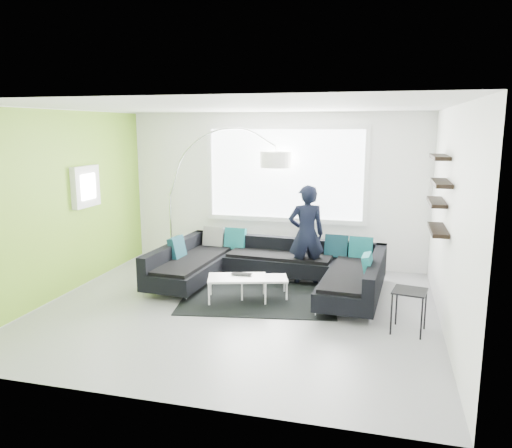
{
  "coord_description": "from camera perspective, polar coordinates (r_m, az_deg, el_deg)",
  "views": [
    {
      "loc": [
        1.96,
        -6.41,
        2.54
      ],
      "look_at": [
        0.06,
        0.9,
        1.07
      ],
      "focal_mm": 35.0,
      "sensor_mm": 36.0,
      "label": 1
    }
  ],
  "objects": [
    {
      "name": "ground",
      "position": [
        7.17,
        -2.28,
        -9.72
      ],
      "size": [
        5.5,
        5.5,
        0.0
      ],
      "primitive_type": "plane",
      "color": "gray",
      "rests_on": "ground"
    },
    {
      "name": "room_shell",
      "position": [
        6.93,
        -1.6,
        4.98
      ],
      "size": [
        5.54,
        5.04,
        2.82
      ],
      "color": "white",
      "rests_on": "ground"
    },
    {
      "name": "sectional_sofa",
      "position": [
        7.91,
        1.46,
        -5.19
      ],
      "size": [
        3.6,
        2.37,
        0.75
      ],
      "rotation": [
        0.0,
        0.0,
        -0.07
      ],
      "color": "black",
      "rests_on": "ground"
    },
    {
      "name": "rug",
      "position": [
        7.61,
        0.27,
        -8.41
      ],
      "size": [
        2.5,
        1.99,
        0.01
      ],
      "primitive_type": "cube",
      "rotation": [
        0.0,
        0.0,
        0.16
      ],
      "color": "black",
      "rests_on": "ground"
    },
    {
      "name": "coffee_table",
      "position": [
        7.54,
        -0.61,
        -7.21
      ],
      "size": [
        1.24,
        0.93,
        0.36
      ],
      "primitive_type": "cube",
      "rotation": [
        0.0,
        0.0,
        0.29
      ],
      "color": "silver",
      "rests_on": "ground"
    },
    {
      "name": "arc_lamp",
      "position": [
        9.52,
        -9.82,
        3.21
      ],
      "size": [
        2.45,
        1.07,
        2.54
      ],
      "primitive_type": null,
      "rotation": [
        0.0,
        0.0,
        -0.12
      ],
      "color": "silver",
      "rests_on": "ground"
    },
    {
      "name": "side_table",
      "position": [
        6.62,
        17.04,
        -9.5
      ],
      "size": [
        0.47,
        0.47,
        0.55
      ],
      "primitive_type": "cube",
      "rotation": [
        0.0,
        0.0,
        -0.19
      ],
      "color": "black",
      "rests_on": "ground"
    },
    {
      "name": "person",
      "position": [
        8.19,
        5.77,
        -1.18
      ],
      "size": [
        0.84,
        0.76,
        1.63
      ],
      "primitive_type": "imported",
      "rotation": [
        0.0,
        0.0,
        3.48
      ],
      "color": "black",
      "rests_on": "ground"
    },
    {
      "name": "laptop",
      "position": [
        7.46,
        -1.75,
        -5.85
      ],
      "size": [
        0.32,
        0.21,
        0.02
      ],
      "primitive_type": "imported",
      "rotation": [
        0.0,
        0.0,
        0.02
      ],
      "color": "black",
      "rests_on": "coffee_table"
    }
  ]
}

